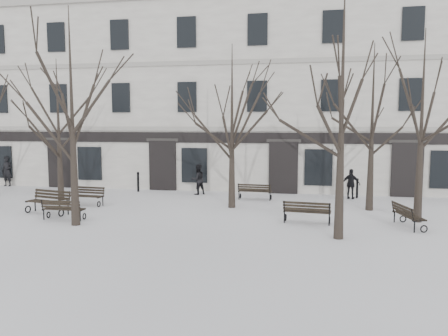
% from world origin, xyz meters
% --- Properties ---
extents(ground, '(100.00, 100.00, 0.00)m').
position_xyz_m(ground, '(0.00, 0.00, 0.00)').
color(ground, white).
rests_on(ground, ground).
extents(building, '(40.40, 10.20, 11.40)m').
position_xyz_m(building, '(0.00, 12.96, 5.52)').
color(building, silver).
rests_on(building, ground).
extents(tree_1, '(5.75, 5.75, 8.22)m').
position_xyz_m(tree_1, '(-4.04, -1.16, 5.14)').
color(tree_1, black).
rests_on(tree_1, ground).
extents(tree_2, '(6.00, 6.00, 8.57)m').
position_xyz_m(tree_2, '(5.78, -1.43, 5.36)').
color(tree_2, black).
rests_on(tree_2, ground).
extents(tree_3, '(5.27, 5.27, 7.52)m').
position_xyz_m(tree_3, '(9.07, 1.76, 4.70)').
color(tree_3, black).
rests_on(tree_3, ground).
extents(tree_4, '(4.97, 4.97, 7.10)m').
position_xyz_m(tree_4, '(-7.59, 3.81, 4.44)').
color(tree_4, black).
rests_on(tree_4, ground).
extents(tree_5, '(5.23, 5.23, 7.47)m').
position_xyz_m(tree_5, '(1.32, 3.39, 4.67)').
color(tree_5, black).
rests_on(tree_5, ground).
extents(tree_6, '(5.18, 5.18, 7.40)m').
position_xyz_m(tree_6, '(7.54, 3.87, 4.63)').
color(tree_6, black).
rests_on(tree_6, ground).
extents(bench_0, '(2.11, 1.17, 1.01)m').
position_xyz_m(bench_0, '(-6.29, 0.63, 0.55)').
color(bench_0, black).
rests_on(bench_0, ground).
extents(bench_1, '(1.69, 0.62, 0.85)m').
position_xyz_m(bench_1, '(-4.99, -0.44, 0.46)').
color(bench_1, black).
rests_on(bench_1, ground).
extents(bench_2, '(1.87, 0.85, 0.91)m').
position_xyz_m(bench_2, '(4.74, 0.63, 0.50)').
color(bench_2, black).
rests_on(bench_2, ground).
extents(bench_3, '(1.81, 0.80, 0.89)m').
position_xyz_m(bench_3, '(-5.64, 2.71, 0.48)').
color(bench_3, black).
rests_on(bench_3, ground).
extents(bench_4, '(1.74, 0.75, 0.86)m').
position_xyz_m(bench_4, '(2.16, 5.60, 0.46)').
color(bench_4, black).
rests_on(bench_4, ground).
extents(bench_5, '(1.00, 1.84, 0.88)m').
position_xyz_m(bench_5, '(8.45, 0.70, 0.48)').
color(bench_5, black).
rests_on(bench_5, ground).
extents(bollard_a, '(0.15, 0.15, 1.14)m').
position_xyz_m(bollard_a, '(-4.72, 7.12, 0.61)').
color(bollard_a, black).
rests_on(bollard_a, ground).
extents(bollard_b, '(0.13, 0.13, 1.05)m').
position_xyz_m(bollard_b, '(7.38, 7.10, 0.56)').
color(bollard_b, black).
rests_on(bollard_b, ground).
extents(pedestrian_a, '(0.71, 0.48, 1.88)m').
position_xyz_m(pedestrian_a, '(-13.60, 7.80, 0.00)').
color(pedestrian_a, black).
rests_on(pedestrian_a, ground).
extents(pedestrian_b, '(1.02, 1.02, 1.67)m').
position_xyz_m(pedestrian_b, '(-1.11, 6.76, 0.00)').
color(pedestrian_b, black).
rests_on(pedestrian_b, ground).
extents(pedestrian_c, '(0.99, 0.66, 1.56)m').
position_xyz_m(pedestrian_c, '(7.04, 6.75, 0.00)').
color(pedestrian_c, black).
rests_on(pedestrian_c, ground).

